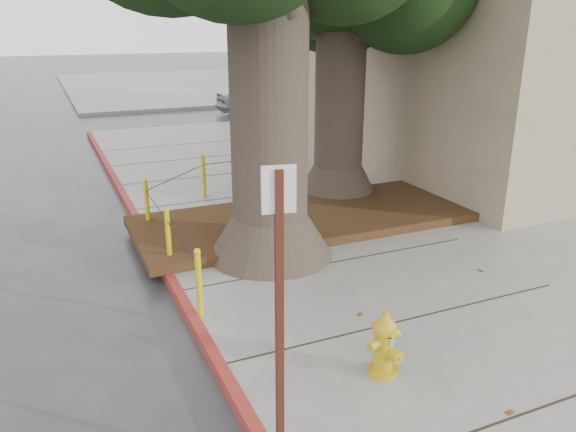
{
  "coord_description": "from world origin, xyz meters",
  "views": [
    {
      "loc": [
        -3.49,
        -5.24,
        3.79
      ],
      "look_at": [
        -0.35,
        1.86,
        1.1
      ],
      "focal_mm": 35.0,
      "sensor_mm": 36.0,
      "label": 1
    }
  ],
  "objects_px": {
    "car_silver": "(260,98)",
    "car_red": "(318,91)",
    "signpost": "(279,307)",
    "fire_hydrant": "(384,344)"
  },
  "relations": [
    {
      "from": "car_silver",
      "to": "car_red",
      "type": "relative_size",
      "value": 1.13
    },
    {
      "from": "car_silver",
      "to": "car_red",
      "type": "xyz_separation_m",
      "value": [
        3.82,
        2.05,
        -0.1
      ]
    },
    {
      "from": "signpost",
      "to": "car_silver",
      "type": "height_order",
      "value": "signpost"
    },
    {
      "from": "signpost",
      "to": "fire_hydrant",
      "type": "bearing_deg",
      "value": 36.21
    },
    {
      "from": "signpost",
      "to": "car_silver",
      "type": "distance_m",
      "value": 20.84
    },
    {
      "from": "fire_hydrant",
      "to": "car_red",
      "type": "bearing_deg",
      "value": 48.55
    },
    {
      "from": "fire_hydrant",
      "to": "car_silver",
      "type": "xyz_separation_m",
      "value": [
        5.83,
        18.75,
        0.13
      ]
    },
    {
      "from": "fire_hydrant",
      "to": "car_red",
      "type": "relative_size",
      "value": 0.23
    },
    {
      "from": "fire_hydrant",
      "to": "signpost",
      "type": "xyz_separation_m",
      "value": [
        -1.52,
        -0.73,
        1.13
      ]
    },
    {
      "from": "fire_hydrant",
      "to": "car_silver",
      "type": "bearing_deg",
      "value": 56.17
    }
  ]
}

